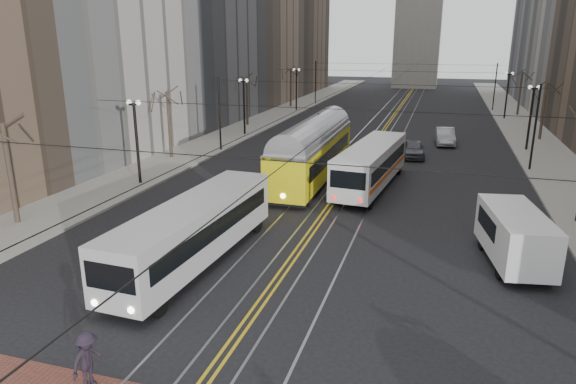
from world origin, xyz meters
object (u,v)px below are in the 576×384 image
Objects in this scene: cargo_van at (514,239)px; sedan_silver at (445,136)px; pedestrian_d at (88,360)px; rear_bus at (371,167)px; transit_bus at (195,233)px; streetcar at (313,156)px; sedan_grey at (413,149)px.

sedan_silver is (-3.08, 27.86, -0.45)m from cargo_van.
pedestrian_d is (-9.67, -40.54, 0.10)m from sedan_silver.
rear_bus is 13.20m from cargo_van.
transit_bus is 0.79× the size of streetcar.
pedestrian_d is at bearing -96.00° from rear_bus.
sedan_silver is at bearing 74.66° from transit_bus.
cargo_van is at bearing 19.23° from transit_bus.
rear_bus is (4.30, -1.01, -0.24)m from streetcar.
sedan_grey is at bearing 84.17° from rear_bus.
transit_bus is 15.71m from rear_bus.
cargo_van is (7.84, -10.61, -0.25)m from rear_bus.
pedestrian_d is (-0.61, -24.30, -0.83)m from streetcar.
sedan_grey is 2.47× the size of pedestrian_d.
cargo_van is 1.29× the size of sedan_grey.
pedestrian_d reaches higher than sedan_grey.
sedan_grey is at bearing 55.75° from streetcar.
transit_bus reaches higher than sedan_silver.
streetcar is at bearing 87.41° from transit_bus.
pedestrian_d reaches higher than sedan_silver.
rear_bus reaches higher than transit_bus.
rear_bus is 6.50× the size of pedestrian_d.
streetcar is at bearing 172.72° from rear_bus.
cargo_van is at bearing -47.64° from rear_bus.
sedan_silver is at bearing 60.79° from streetcar.
rear_bus is at bearing 71.22° from transit_bus.
transit_bus is at bearing -105.94° from rear_bus.
rear_bus reaches higher than cargo_van.
streetcar is 24.32m from pedestrian_d.
transit_bus is 1.01× the size of rear_bus.
streetcar reaches higher than rear_bus.
sedan_grey is at bearing -115.84° from sedan_silver.
sedan_silver is (4.75, 17.25, -0.70)m from rear_bus.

